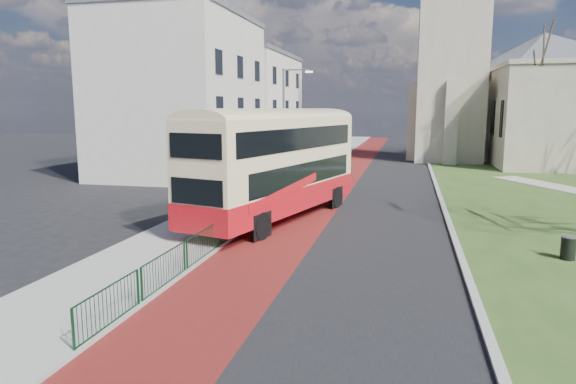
% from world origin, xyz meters
% --- Properties ---
extents(ground, '(160.00, 160.00, 0.00)m').
position_xyz_m(ground, '(0.00, 0.00, 0.00)').
color(ground, black).
rests_on(ground, ground).
extents(road_carriageway, '(9.00, 120.00, 0.01)m').
position_xyz_m(road_carriageway, '(1.50, 20.00, 0.01)').
color(road_carriageway, black).
rests_on(road_carriageway, ground).
extents(bus_lane, '(3.40, 120.00, 0.01)m').
position_xyz_m(bus_lane, '(-1.20, 20.00, 0.01)').
color(bus_lane, '#591414').
rests_on(bus_lane, ground).
extents(pavement_west, '(4.00, 120.00, 0.12)m').
position_xyz_m(pavement_west, '(-5.00, 20.00, 0.06)').
color(pavement_west, gray).
rests_on(pavement_west, ground).
extents(kerb_west, '(0.25, 120.00, 0.13)m').
position_xyz_m(kerb_west, '(-3.00, 20.00, 0.07)').
color(kerb_west, '#999993').
rests_on(kerb_west, ground).
extents(kerb_east, '(0.25, 80.00, 0.13)m').
position_xyz_m(kerb_east, '(6.10, 22.00, 0.07)').
color(kerb_east, '#999993').
rests_on(kerb_east, ground).
extents(pedestrian_railing, '(0.07, 24.00, 1.12)m').
position_xyz_m(pedestrian_railing, '(-2.95, 4.00, 0.55)').
color(pedestrian_railing, '#0D3A1D').
rests_on(pedestrian_railing, ground).
extents(gothic_church, '(16.38, 18.00, 40.00)m').
position_xyz_m(gothic_church, '(12.56, 38.00, 13.13)').
color(gothic_church, gray).
rests_on(gothic_church, ground).
extents(street_block_near, '(10.30, 14.30, 13.00)m').
position_xyz_m(street_block_near, '(-14.00, 22.00, 6.51)').
color(street_block_near, beige).
rests_on(street_block_near, ground).
extents(street_block_far, '(10.30, 16.30, 11.50)m').
position_xyz_m(street_block_far, '(-14.00, 38.00, 5.76)').
color(street_block_far, beige).
rests_on(street_block_far, ground).
extents(streetlamp, '(2.13, 0.18, 8.00)m').
position_xyz_m(streetlamp, '(-4.35, 18.00, 4.59)').
color(streetlamp, gray).
rests_on(streetlamp, pavement_west).
extents(bus, '(6.01, 12.70, 5.18)m').
position_xyz_m(bus, '(-2.08, 6.65, 2.95)').
color(bus, red).
rests_on(bus, ground).
extents(litter_bin, '(0.58, 0.58, 0.87)m').
position_xyz_m(litter_bin, '(9.82, 2.39, 0.48)').
color(litter_bin, black).
rests_on(litter_bin, grass_green).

